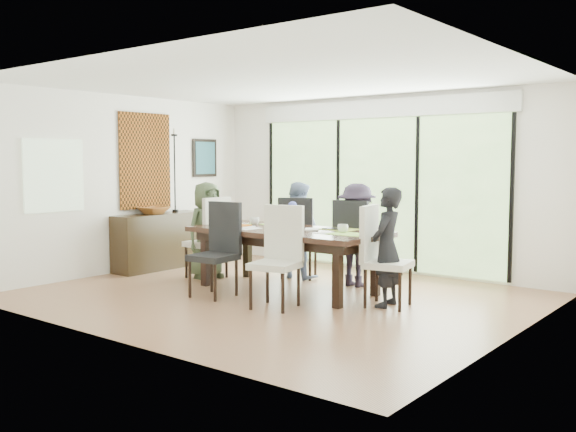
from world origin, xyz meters
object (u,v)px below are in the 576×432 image
Objects in this scene: chair_right_end at (388,256)px; chair_near_right at (275,257)px; chair_far_right at (357,242)px; person_far_right at (357,235)px; chair_left_end at (206,237)px; cup_a at (254,221)px; cup_c at (343,229)px; sideboard at (159,241)px; vase at (293,224)px; person_far_left at (298,230)px; chair_far_left at (299,237)px; table_top at (287,232)px; laptop at (234,225)px; person_left_end at (207,230)px; bowl at (154,210)px; cup_b at (292,227)px; person_right_end at (387,247)px; chair_near_left at (213,250)px.

chair_near_right is at bearing 119.80° from chair_right_end.
person_far_right reaches higher than chair_far_right.
cup_a is (0.80, 0.15, 0.27)m from chair_left_end.
chair_left_end is 0.86m from cup_a.
chair_right_end is at bearing 142.51° from person_far_right.
sideboard is (-3.46, 0.00, -0.43)m from cup_c.
chair_right_end is at bearing -1.97° from vase.
sideboard is (-2.71, 0.05, -0.44)m from vase.
chair_near_right is 8.87× the size of cup_a.
person_far_left is (-1.00, -0.02, 0.10)m from chair_far_right.
vase is (0.50, -0.80, 0.28)m from chair_far_left.
cup_a and cup_c have the same top height.
table_top is 0.86m from laptop.
vase is (1.53, 0.05, 0.18)m from person_left_end.
person_left_end is 1.20m from bowl.
chair_left_end is at bearing -178.15° from vase.
chair_near_right is at bearing -60.11° from table_top.
chair_far_right is 3.33× the size of laptop.
chair_far_left is (1.05, 0.85, 0.00)m from chair_left_end.
person_far_left reaches higher than sideboard.
cup_b is at bearing -16.39° from cup_a.
person_left_end is 1.32m from person_far_left.
cup_c is 3.46m from bowl.
chair_near_right reaches higher than cup_a.
chair_right_end is 1.00× the size of chair_far_right.
cup_a is (-1.20, 1.02, 0.27)m from chair_near_right.
cup_a is at bearing 163.61° from cup_b.
person_far_left reaches higher than table_top.
person_right_end is 4.14m from sideboard.
person_left_end is at bearing 93.10° from chair_left_end.
bowl is (-3.46, -0.10, 0.07)m from cup_c.
chair_near_left is 9.17× the size of vase.
person_right_end reaches higher than sideboard.
person_right_end reaches higher than table_top.
chair_near_right is at bearing -56.80° from person_right_end.
person_far_right reaches higher than chair_near_left.
cup_a is at bearing 172.41° from vase.
chair_right_end and chair_far_left have the same top height.
sideboard is (-1.96, -0.05, -0.43)m from cup_a.
chair_near_left reaches higher than bowl.
vase is 0.08× the size of sideboard.
vase reaches higher than cup_b.
person_left_end reaches higher than cup_a.
person_far_right reaches higher than sideboard.
chair_near_left is 3.33× the size of laptop.
chair_near_right is at bearing -15.44° from bowl.
chair_near_right is at bearing -17.11° from sideboard.
chair_left_end is 0.85× the size of person_right_end.
chair_left_end is 1.33m from chair_near_left.
person_left_end reaches higher than vase.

